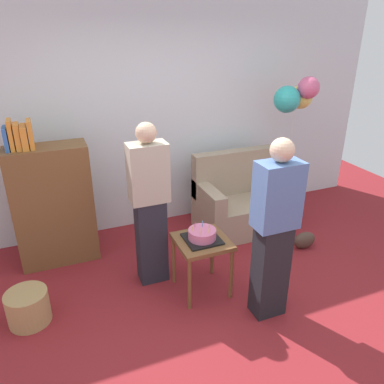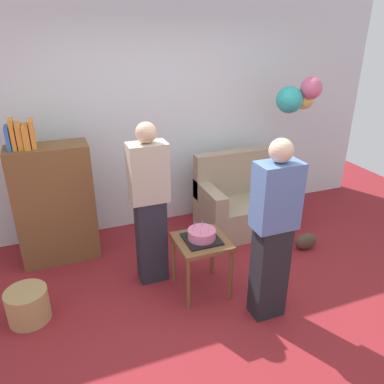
# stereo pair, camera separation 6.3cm
# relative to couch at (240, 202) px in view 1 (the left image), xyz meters

# --- Properties ---
(ground_plane) EXTENTS (8.00, 8.00, 0.00)m
(ground_plane) POSITION_rel_couch_xyz_m (-0.89, -1.43, -0.34)
(ground_plane) COLOR maroon
(wall_back) EXTENTS (6.00, 0.10, 2.70)m
(wall_back) POSITION_rel_couch_xyz_m (-0.89, 0.62, 1.01)
(wall_back) COLOR silver
(wall_back) RESTS_ON ground_plane
(couch) EXTENTS (1.10, 0.70, 0.96)m
(couch) POSITION_rel_couch_xyz_m (0.00, 0.00, 0.00)
(couch) COLOR gray
(couch) RESTS_ON ground_plane
(bookshelf) EXTENTS (0.80, 0.36, 1.59)m
(bookshelf) POSITION_rel_couch_xyz_m (-2.20, 0.10, 0.33)
(bookshelf) COLOR brown
(bookshelf) RESTS_ON ground_plane
(side_table) EXTENTS (0.48, 0.48, 0.57)m
(side_table) POSITION_rel_couch_xyz_m (-0.96, -0.99, 0.14)
(side_table) COLOR brown
(side_table) RESTS_ON ground_plane
(birthday_cake) EXTENTS (0.32, 0.32, 0.17)m
(birthday_cake) POSITION_rel_couch_xyz_m (-0.96, -0.99, 0.28)
(birthday_cake) COLOR black
(birthday_cake) RESTS_ON side_table
(person_blowing_candles) EXTENTS (0.36, 0.22, 1.63)m
(person_blowing_candles) POSITION_rel_couch_xyz_m (-1.35, -0.63, 0.49)
(person_blowing_candles) COLOR #23232D
(person_blowing_candles) RESTS_ON ground_plane
(person_holding_cake) EXTENTS (0.36, 0.22, 1.63)m
(person_holding_cake) POSITION_rel_couch_xyz_m (-0.53, -1.49, 0.49)
(person_holding_cake) COLOR black
(person_holding_cake) RESTS_ON ground_plane
(wicker_basket) EXTENTS (0.36, 0.36, 0.30)m
(wicker_basket) POSITION_rel_couch_xyz_m (-2.53, -0.82, -0.19)
(wicker_basket) COLOR #A88451
(wicker_basket) RESTS_ON ground_plane
(handbag) EXTENTS (0.28, 0.14, 0.20)m
(handbag) POSITION_rel_couch_xyz_m (0.46, -0.74, -0.24)
(handbag) COLOR #473328
(handbag) RESTS_ON ground_plane
(balloon_bunch) EXTENTS (0.54, 0.41, 1.85)m
(balloon_bunch) POSITION_rel_couch_xyz_m (0.67, -0.02, 1.29)
(balloon_bunch) COLOR silver
(balloon_bunch) RESTS_ON ground_plane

